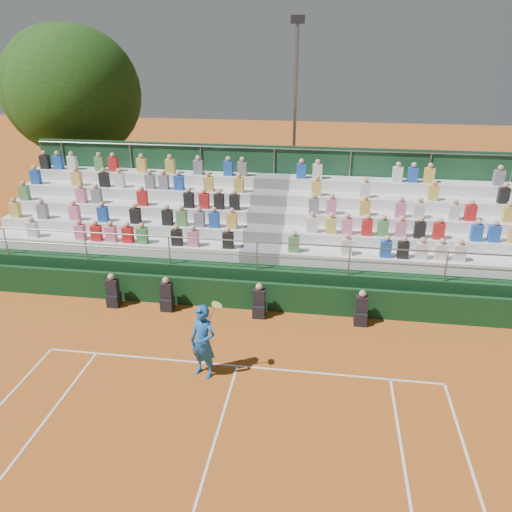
# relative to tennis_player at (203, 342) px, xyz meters

# --- Properties ---
(ground) EXTENTS (90.00, 90.00, 0.00)m
(ground) POSITION_rel_tennis_player_xyz_m (0.80, 0.48, -1.03)
(ground) COLOR #B45A1E
(ground) RESTS_ON ground
(courtside_wall) EXTENTS (20.00, 0.15, 1.00)m
(courtside_wall) POSITION_rel_tennis_player_xyz_m (0.80, 3.68, -0.53)
(courtside_wall) COLOR black
(courtside_wall) RESTS_ON ground
(line_officials) EXTENTS (8.55, 0.40, 1.19)m
(line_officials) POSITION_rel_tennis_player_xyz_m (-0.18, 3.23, -0.55)
(line_officials) COLOR black
(line_officials) RESTS_ON ground
(grandstand) EXTENTS (20.00, 5.20, 4.40)m
(grandstand) POSITION_rel_tennis_player_xyz_m (0.80, 6.92, 0.05)
(grandstand) COLOR black
(grandstand) RESTS_ON ground
(tennis_player) EXTENTS (0.97, 0.74, 2.22)m
(tennis_player) POSITION_rel_tennis_player_xyz_m (0.00, 0.00, 0.00)
(tennis_player) COLOR #1655A9
(tennis_player) RESTS_ON ground
(tree_west) EXTENTS (6.27, 6.27, 9.07)m
(tree_west) POSITION_rel_tennis_player_xyz_m (-10.26, 13.83, 4.89)
(tree_west) COLOR #322312
(tree_west) RESTS_ON ground
(tree_east) EXTENTS (6.17, 6.17, 8.98)m
(tree_east) POSITION_rel_tennis_player_xyz_m (-9.17, 12.65, 4.85)
(tree_east) COLOR #322312
(tree_east) RESTS_ON ground
(floodlight_mast) EXTENTS (0.60, 0.25, 9.23)m
(floodlight_mast) POSITION_rel_tennis_player_xyz_m (1.27, 13.21, 4.28)
(floodlight_mast) COLOR gray
(floodlight_mast) RESTS_ON ground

